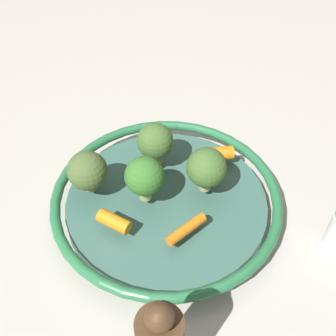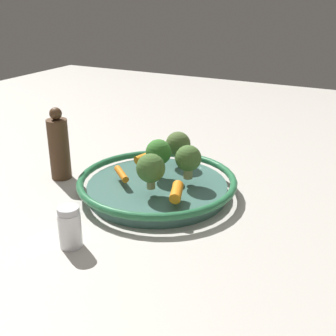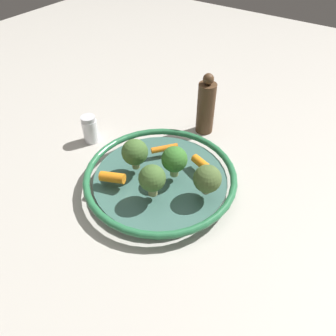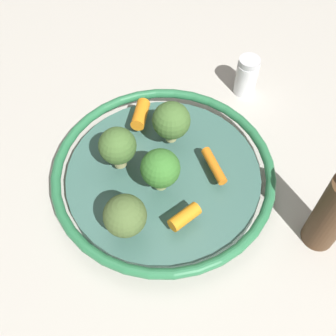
# 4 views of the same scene
# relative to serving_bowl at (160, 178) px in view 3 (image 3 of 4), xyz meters

# --- Properties ---
(ground_plane) EXTENTS (2.50, 2.50, 0.00)m
(ground_plane) POSITION_rel_serving_bowl_xyz_m (0.00, 0.00, -0.02)
(ground_plane) COLOR #B7B2A8
(serving_bowl) EXTENTS (0.34, 0.34, 0.04)m
(serving_bowl) POSITION_rel_serving_bowl_xyz_m (0.00, 0.00, 0.00)
(serving_bowl) COLOR #3D665B
(serving_bowl) RESTS_ON ground_plane
(baby_carrot_back) EXTENTS (0.06, 0.04, 0.03)m
(baby_carrot_back) POSITION_rel_serving_bowl_xyz_m (-0.07, -0.08, 0.03)
(baby_carrot_back) COLOR orange
(baby_carrot_back) RESTS_ON serving_bowl
(baby_carrot_right) EXTENTS (0.05, 0.06, 0.02)m
(baby_carrot_right) POSITION_rel_serving_bowl_xyz_m (-0.03, 0.07, 0.03)
(baby_carrot_right) COLOR orange
(baby_carrot_right) RESTS_ON serving_bowl
(baby_carrot_center) EXTENTS (0.05, 0.03, 0.02)m
(baby_carrot_center) POSITION_rel_serving_bowl_xyz_m (0.06, 0.07, 0.03)
(baby_carrot_center) COLOR orange
(baby_carrot_center) RESTS_ON serving_bowl
(broccoli_floret_mid) EXTENTS (0.06, 0.06, 0.07)m
(broccoli_floret_mid) POSITION_rel_serving_bowl_xyz_m (0.03, 0.01, 0.06)
(broccoli_floret_mid) COLOR #9AA766
(broccoli_floret_mid) RESTS_ON serving_bowl
(broccoli_floret_small) EXTENTS (0.06, 0.06, 0.07)m
(broccoli_floret_small) POSITION_rel_serving_bowl_xyz_m (-0.05, -0.02, 0.06)
(broccoli_floret_small) COLOR tan
(broccoli_floret_small) RESTS_ON serving_bowl
(broccoli_floret_large) EXTENTS (0.06, 0.06, 0.07)m
(broccoli_floret_large) POSITION_rel_serving_bowl_xyz_m (0.11, 0.01, 0.06)
(broccoli_floret_large) COLOR tan
(broccoli_floret_large) RESTS_ON serving_bowl
(broccoli_floret_edge) EXTENTS (0.05, 0.05, 0.07)m
(broccoli_floret_edge) POSITION_rel_serving_bowl_xyz_m (0.02, -0.06, 0.06)
(broccoli_floret_edge) COLOR tan
(broccoli_floret_edge) RESTS_ON serving_bowl
(salt_shaker) EXTENTS (0.04, 0.04, 0.07)m
(salt_shaker) POSITION_rel_serving_bowl_xyz_m (-0.24, 0.03, 0.02)
(salt_shaker) COLOR white
(salt_shaker) RESTS_ON ground_plane
(pepper_mill) EXTENTS (0.05, 0.05, 0.17)m
(pepper_mill) POSITION_rel_serving_bowl_xyz_m (-0.02, 0.24, 0.05)
(pepper_mill) COLOR #4C331E
(pepper_mill) RESTS_ON ground_plane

